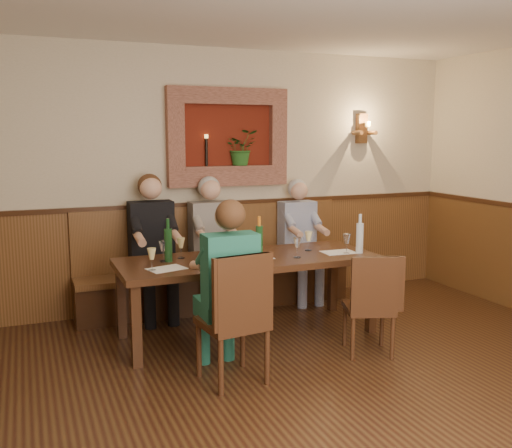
{
  "coord_description": "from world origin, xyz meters",
  "views": [
    {
      "loc": [
        -1.9,
        -2.97,
        1.88
      ],
      "look_at": [
        0.1,
        1.9,
        1.05
      ],
      "focal_mm": 40.0,
      "sensor_mm": 36.0,
      "label": 1
    }
  ],
  "objects_px": {
    "dining_table": "(248,265)",
    "person_chair_front": "(227,303)",
    "chair_near_left": "(234,344)",
    "bench": "(217,278)",
    "spittoon_bucket": "(236,246)",
    "chair_near_right": "(369,325)",
    "person_bench_left": "(154,259)",
    "wine_bottle_green_b": "(168,244)",
    "water_bottle": "(360,237)",
    "person_bench_mid": "(213,256)",
    "wine_bottle_green_a": "(259,240)",
    "person_bench_right": "(300,251)"
  },
  "relations": [
    {
      "from": "dining_table",
      "to": "person_chair_front",
      "type": "relative_size",
      "value": 1.71
    },
    {
      "from": "dining_table",
      "to": "chair_near_left",
      "type": "bearing_deg",
      "value": -117.67
    },
    {
      "from": "bench",
      "to": "spittoon_bucket",
      "type": "xyz_separation_m",
      "value": [
        -0.12,
        -0.94,
        0.54
      ]
    },
    {
      "from": "chair_near_right",
      "to": "person_bench_left",
      "type": "height_order",
      "value": "person_bench_left"
    },
    {
      "from": "wine_bottle_green_b",
      "to": "water_bottle",
      "type": "height_order",
      "value": "wine_bottle_green_b"
    },
    {
      "from": "water_bottle",
      "to": "spittoon_bucket",
      "type": "bearing_deg",
      "value": 169.46
    },
    {
      "from": "person_bench_mid",
      "to": "wine_bottle_green_b",
      "type": "distance_m",
      "value": 1.03
    },
    {
      "from": "person_chair_front",
      "to": "wine_bottle_green_b",
      "type": "xyz_separation_m",
      "value": [
        -0.24,
        0.88,
        0.33
      ]
    },
    {
      "from": "bench",
      "to": "chair_near_right",
      "type": "distance_m",
      "value": 1.94
    },
    {
      "from": "person_chair_front",
      "to": "water_bottle",
      "type": "distance_m",
      "value": 1.68
    },
    {
      "from": "chair_near_right",
      "to": "person_bench_mid",
      "type": "bearing_deg",
      "value": 137.14
    },
    {
      "from": "bench",
      "to": "chair_near_left",
      "type": "xyz_separation_m",
      "value": [
        -0.48,
        -1.87,
        -0.03
      ]
    },
    {
      "from": "chair_near_left",
      "to": "spittoon_bucket",
      "type": "relative_size",
      "value": 4.43
    },
    {
      "from": "chair_near_left",
      "to": "person_bench_mid",
      "type": "bearing_deg",
      "value": 69.62
    },
    {
      "from": "dining_table",
      "to": "wine_bottle_green_b",
      "type": "xyz_separation_m",
      "value": [
        -0.73,
        0.1,
        0.23
      ]
    },
    {
      "from": "wine_bottle_green_a",
      "to": "wine_bottle_green_b",
      "type": "bearing_deg",
      "value": 172.32
    },
    {
      "from": "bench",
      "to": "spittoon_bucket",
      "type": "distance_m",
      "value": 1.09
    },
    {
      "from": "water_bottle",
      "to": "person_bench_right",
      "type": "bearing_deg",
      "value": 95.46
    },
    {
      "from": "spittoon_bucket",
      "to": "person_bench_right",
      "type": "bearing_deg",
      "value": 37.62
    },
    {
      "from": "spittoon_bucket",
      "to": "wine_bottle_green_b",
      "type": "distance_m",
      "value": 0.62
    },
    {
      "from": "person_bench_left",
      "to": "wine_bottle_green_b",
      "type": "height_order",
      "value": "person_bench_left"
    },
    {
      "from": "chair_near_right",
      "to": "wine_bottle_green_b",
      "type": "bearing_deg",
      "value": 168.12
    },
    {
      "from": "spittoon_bucket",
      "to": "wine_bottle_green_a",
      "type": "distance_m",
      "value": 0.23
    },
    {
      "from": "chair_near_right",
      "to": "person_bench_mid",
      "type": "distance_m",
      "value": 1.91
    },
    {
      "from": "water_bottle",
      "to": "bench",
      "type": "bearing_deg",
      "value": 132.53
    },
    {
      "from": "chair_near_right",
      "to": "wine_bottle_green_b",
      "type": "distance_m",
      "value": 1.9
    },
    {
      "from": "person_bench_left",
      "to": "water_bottle",
      "type": "xyz_separation_m",
      "value": [
        1.77,
        -1.06,
        0.29
      ]
    },
    {
      "from": "dining_table",
      "to": "wine_bottle_green_b",
      "type": "relative_size",
      "value": 6.15
    },
    {
      "from": "person_bench_left",
      "to": "person_chair_front",
      "type": "distance_m",
      "value": 1.63
    },
    {
      "from": "wine_bottle_green_b",
      "to": "water_bottle",
      "type": "distance_m",
      "value": 1.82
    },
    {
      "from": "person_bench_left",
      "to": "spittoon_bucket",
      "type": "relative_size",
      "value": 6.41
    },
    {
      "from": "chair_near_left",
      "to": "dining_table",
      "type": "bearing_deg",
      "value": 55.06
    },
    {
      "from": "person_bench_mid",
      "to": "person_bench_left",
      "type": "bearing_deg",
      "value": -179.88
    },
    {
      "from": "chair_near_left",
      "to": "water_bottle",
      "type": "relative_size",
      "value": 2.71
    },
    {
      "from": "wine_bottle_green_a",
      "to": "wine_bottle_green_b",
      "type": "xyz_separation_m",
      "value": [
        -0.84,
        0.11,
        0.0
      ]
    },
    {
      "from": "dining_table",
      "to": "wine_bottle_green_b",
      "type": "bearing_deg",
      "value": 171.82
    },
    {
      "from": "person_bench_mid",
      "to": "person_chair_front",
      "type": "relative_size",
      "value": 1.03
    },
    {
      "from": "person_chair_front",
      "to": "spittoon_bucket",
      "type": "relative_size",
      "value": 6.06
    },
    {
      "from": "person_chair_front",
      "to": "person_bench_mid",
      "type": "bearing_deg",
      "value": 75.68
    },
    {
      "from": "water_bottle",
      "to": "person_bench_left",
      "type": "bearing_deg",
      "value": 149.24
    },
    {
      "from": "dining_table",
      "to": "person_chair_front",
      "type": "height_order",
      "value": "person_chair_front"
    },
    {
      "from": "chair_near_left",
      "to": "spittoon_bucket",
      "type": "height_order",
      "value": "chair_near_left"
    },
    {
      "from": "dining_table",
      "to": "person_bench_right",
      "type": "height_order",
      "value": "person_bench_right"
    },
    {
      "from": "chair_near_right",
      "to": "person_chair_front",
      "type": "height_order",
      "value": "person_chair_front"
    },
    {
      "from": "bench",
      "to": "wine_bottle_green_b",
      "type": "xyz_separation_m",
      "value": [
        -0.73,
        -0.84,
        0.58
      ]
    },
    {
      "from": "wine_bottle_green_a",
      "to": "person_bench_right",
      "type": "bearing_deg",
      "value": 44.64
    },
    {
      "from": "person_chair_front",
      "to": "wine_bottle_green_b",
      "type": "height_order",
      "value": "person_chair_front"
    },
    {
      "from": "chair_near_right",
      "to": "water_bottle",
      "type": "height_order",
      "value": "water_bottle"
    },
    {
      "from": "bench",
      "to": "spittoon_bucket",
      "type": "relative_size",
      "value": 12.94
    },
    {
      "from": "chair_near_left",
      "to": "person_chair_front",
      "type": "xyz_separation_m",
      "value": [
        -0.0,
        0.14,
        0.28
      ]
    }
  ]
}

